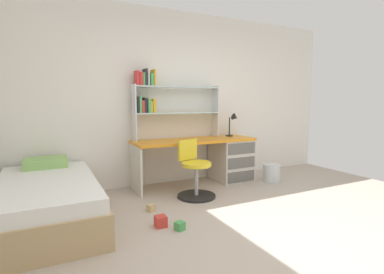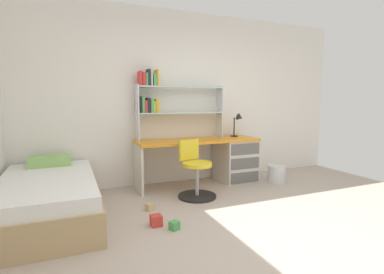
{
  "view_description": "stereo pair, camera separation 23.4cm",
  "coord_description": "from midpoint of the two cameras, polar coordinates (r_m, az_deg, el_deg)",
  "views": [
    {
      "loc": [
        -1.9,
        -1.97,
        1.29
      ],
      "look_at": [
        -0.24,
        1.35,
        0.84
      ],
      "focal_mm": 27.42,
      "sensor_mm": 36.0,
      "label": 1
    },
    {
      "loc": [
        -1.68,
        -2.07,
        1.29
      ],
      "look_at": [
        -0.24,
        1.35,
        0.84
      ],
      "focal_mm": 27.42,
      "sensor_mm": 36.0,
      "label": 2
    }
  ],
  "objects": [
    {
      "name": "ground_plane",
      "position": [
        2.99,
        17.81,
        -19.22
      ],
      "size": [
        5.92,
        5.7,
        0.02
      ],
      "primitive_type": "cube",
      "color": "#B2A393"
    },
    {
      "name": "room_shell",
      "position": [
        3.28,
        -13.03,
        7.68
      ],
      "size": [
        5.92,
        5.7,
        2.69
      ],
      "color": "white",
      "rests_on": "ground_plane"
    },
    {
      "name": "desk",
      "position": [
        4.8,
        8.03,
        -3.91
      ],
      "size": [
        1.91,
        0.61,
        0.72
      ],
      "color": "orange",
      "rests_on": "ground_plane"
    },
    {
      "name": "bookshelf_hutch",
      "position": [
        4.48,
        -3.6,
        7.35
      ],
      "size": [
        1.39,
        0.22,
        1.05
      ],
      "color": "silver",
      "rests_on": "desk"
    },
    {
      "name": "desk_lamp",
      "position": [
        4.92,
        10.41,
        3.03
      ],
      "size": [
        0.2,
        0.17,
        0.38
      ],
      "color": "black",
      "rests_on": "desk"
    },
    {
      "name": "swivel_chair",
      "position": [
        4.01,
        2.41,
        -7.41
      ],
      "size": [
        0.52,
        0.52,
        0.77
      ],
      "color": "black",
      "rests_on": "ground_plane"
    },
    {
      "name": "bed_platform",
      "position": [
        3.6,
        -24.5,
        -10.79
      ],
      "size": [
        1.02,
        1.86,
        0.59
      ],
      "color": "tan",
      "rests_on": "ground_plane"
    },
    {
      "name": "waste_bin",
      "position": [
        4.93,
        17.43,
        -6.93
      ],
      "size": [
        0.28,
        0.28,
        0.28
      ],
      "primitive_type": "cylinder",
      "color": "silver",
      "rests_on": "ground_plane"
    },
    {
      "name": "toy_block_green_0",
      "position": [
        3.1,
        -1.21,
        -16.87
      ],
      "size": [
        0.11,
        0.11,
        0.09
      ],
      "primitive_type": "cube",
      "rotation": [
        0.0,
        0.0,
        1.93
      ],
      "color": "#479E51",
      "rests_on": "ground_plane"
    },
    {
      "name": "toy_block_red_1",
      "position": [
        3.19,
        -4.83,
        -15.91
      ],
      "size": [
        0.11,
        0.11,
        0.11
      ],
      "primitive_type": "cube",
      "rotation": [
        0.0,
        0.0,
        1.56
      ],
      "color": "red",
      "rests_on": "ground_plane"
    },
    {
      "name": "toy_block_natural_2",
      "position": [
        3.61,
        -6.39,
        -13.4
      ],
      "size": [
        0.11,
        0.11,
        0.08
      ],
      "primitive_type": "cube",
      "rotation": [
        0.0,
        0.0,
        0.39
      ],
      "color": "tan",
      "rests_on": "ground_plane"
    }
  ]
}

